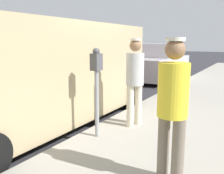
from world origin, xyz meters
TOP-DOWN VIEW (x-y plane):
  - ground_plane at (0.00, 0.00)m, footprint 80.00×80.00m
  - parking_meter_near at (1.35, -0.77)m, footprint 0.14×0.18m
  - pedestrian_in_yellow at (2.86, -1.48)m, footprint 0.34×0.34m
  - pedestrian_in_gray at (1.65, 0.08)m, footprint 0.34×0.35m
  - parked_van at (-0.15, -0.42)m, footprint 2.13×5.20m
  - parked_sedan_ahead at (-0.40, 6.81)m, footprint 1.96×4.41m

SIDE VIEW (x-z plane):
  - ground_plane at x=0.00m, z-range 0.00..0.00m
  - parked_sedan_ahead at x=-0.40m, z-range -0.08..1.57m
  - pedestrian_in_yellow at x=2.86m, z-range 0.27..1.94m
  - pedestrian_in_gray at x=1.65m, z-range 0.27..1.94m
  - parked_van at x=-0.15m, z-range 0.08..2.23m
  - parking_meter_near at x=1.35m, z-range 0.42..1.94m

